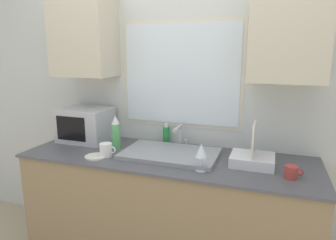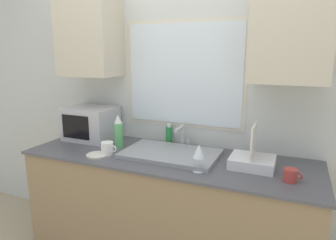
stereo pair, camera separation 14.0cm
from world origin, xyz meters
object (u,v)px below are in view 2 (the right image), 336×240
object	(u,v)px
spray_bottle	(119,132)
wine_glass	(199,152)
microwave	(91,123)
faucet	(182,134)
dish_rack	(252,160)
mug_near_sink	(107,149)
soap_bottle	(169,135)

from	to	relation	value
spray_bottle	wine_glass	world-z (taller)	spray_bottle
spray_bottle	microwave	bearing A→B (deg)	163.49
faucet	spray_bottle	bearing A→B (deg)	-157.94
dish_rack	spray_bottle	world-z (taller)	dish_rack
faucet	dish_rack	distance (m)	0.62
faucet	mug_near_sink	size ratio (longest dim) A/B	1.45
wine_glass	spray_bottle	bearing A→B (deg)	162.26
microwave	wine_glass	size ratio (longest dim) A/B	2.26
microwave	soap_bottle	world-z (taller)	microwave
microwave	mug_near_sink	bearing A→B (deg)	-38.89
faucet	mug_near_sink	distance (m)	0.59
faucet	microwave	bearing A→B (deg)	-173.92
microwave	wine_glass	xyz separation A→B (m)	(1.09, -0.34, -0.01)
microwave	soap_bottle	xyz separation A→B (m)	(0.68, 0.15, -0.07)
faucet	soap_bottle	xyz separation A→B (m)	(-0.14, 0.06, -0.04)
spray_bottle	wine_glass	bearing A→B (deg)	-17.74
dish_rack	mug_near_sink	size ratio (longest dim) A/B	2.31
dish_rack	faucet	bearing A→B (deg)	159.51
spray_bottle	wine_glass	xyz separation A→B (m)	(0.75, -0.24, 0.00)
faucet	wine_glass	xyz separation A→B (m)	(0.28, -0.43, 0.02)
mug_near_sink	wine_glass	xyz separation A→B (m)	(0.72, -0.04, 0.08)
wine_glass	mug_near_sink	bearing A→B (deg)	176.94
dish_rack	spray_bottle	distance (m)	1.05
mug_near_sink	wine_glass	bearing A→B (deg)	-3.06
faucet	wine_glass	bearing A→B (deg)	-57.29
dish_rack	soap_bottle	size ratio (longest dim) A/B	1.69
dish_rack	soap_bottle	xyz separation A→B (m)	(-0.72, 0.28, 0.03)
soap_bottle	wine_glass	size ratio (longest dim) A/B	0.94
wine_glass	microwave	bearing A→B (deg)	162.65
faucet	spray_bottle	world-z (taller)	spray_bottle
spray_bottle	dish_rack	bearing A→B (deg)	-1.43
spray_bottle	soap_bottle	distance (m)	0.42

